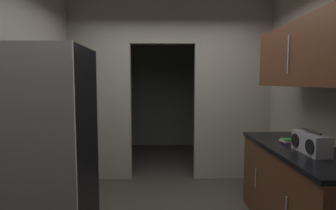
{
  "coord_description": "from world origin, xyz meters",
  "views": [
    {
      "loc": [
        -0.1,
        -2.61,
        1.54
      ],
      "look_at": [
        -0.05,
        0.75,
        1.26
      ],
      "focal_mm": 28.52,
      "sensor_mm": 36.0,
      "label": 1
    }
  ],
  "objects": [
    {
      "name": "adjoining_room_shell",
      "position": [
        0.0,
        3.23,
        1.41
      ],
      "size": [
        3.16,
        2.35,
        2.82
      ],
      "color": "gray",
      "rests_on": "ground"
    },
    {
      "name": "kitchen_partition",
      "position": [
        0.04,
        1.61,
        1.52
      ],
      "size": [
        3.16,
        0.12,
        2.82
      ],
      "color": "#ADA899",
      "rests_on": "ground"
    },
    {
      "name": "upper_cabinet_counterside",
      "position": [
        1.25,
        -0.09,
        1.81
      ],
      "size": [
        0.36,
        1.53,
        0.6
      ],
      "color": "brown"
    },
    {
      "name": "refrigerator",
      "position": [
        -1.19,
        -0.3,
        0.92
      ],
      "size": [
        0.85,
        0.71,
        1.84
      ],
      "color": "black",
      "rests_on": "ground"
    },
    {
      "name": "boombox",
      "position": [
        1.22,
        -0.27,
        1.0
      ],
      "size": [
        0.16,
        0.42,
        0.21
      ],
      "color": "#B2B2B7",
      "rests_on": "lower_cabinet_run"
    },
    {
      "name": "book_stack",
      "position": [
        1.19,
        0.11,
        0.93
      ],
      "size": [
        0.13,
        0.14,
        0.05
      ],
      "color": "#8C3893",
      "rests_on": "lower_cabinet_run"
    },
    {
      "name": "lower_cabinet_run",
      "position": [
        1.25,
        -0.09,
        0.45
      ],
      "size": [
        0.66,
        1.7,
        0.91
      ],
      "color": "brown",
      "rests_on": "ground"
    }
  ]
}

